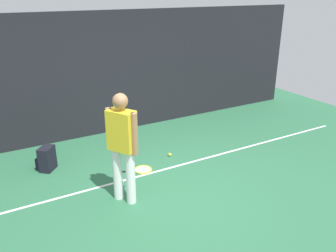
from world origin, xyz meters
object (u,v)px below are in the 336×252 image
backpack (46,159)px  tennis_ball_near_player (170,155)px  tennis_racket (142,170)px  tennis_player (122,142)px

backpack → tennis_ball_near_player: size_ratio=6.67×
backpack → tennis_racket: bearing=100.6°
tennis_player → backpack: size_ratio=3.86×
tennis_racket → tennis_ball_near_player: (0.72, 0.25, 0.02)m
backpack → tennis_ball_near_player: (2.18, -0.61, -0.18)m
tennis_player → backpack: 1.94m
tennis_player → backpack: tennis_player is taller
backpack → tennis_player: bearing=69.0°
tennis_player → tennis_ball_near_player: 1.90m
tennis_racket → tennis_ball_near_player: size_ratio=9.66×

